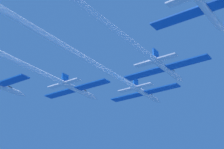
{
  "coord_description": "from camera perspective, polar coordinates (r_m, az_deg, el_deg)",
  "views": [
    {
      "loc": [
        40.33,
        -72.54,
        -31.39
      ],
      "look_at": [
        0.34,
        -15.33,
        0.08
      ],
      "focal_mm": 56.22,
      "sensor_mm": 36.0,
      "label": 1
    }
  ],
  "objects": [
    {
      "name": "jet_lead",
      "position": [
        74.32,
        -1.62,
        1.04
      ],
      "size": [
        18.72,
        62.47,
        3.1
      ],
      "color": "silver"
    },
    {
      "name": "jet_left_wing",
      "position": [
        76.46,
        -12.37,
        0.73
      ],
      "size": [
        18.72,
        52.77,
        3.1
      ],
      "color": "silver"
    },
    {
      "name": "jet_right_wing",
      "position": [
        59.18,
        0.85,
        7.04
      ],
      "size": [
        18.72,
        62.31,
        3.1
      ],
      "color": "silver"
    }
  ]
}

